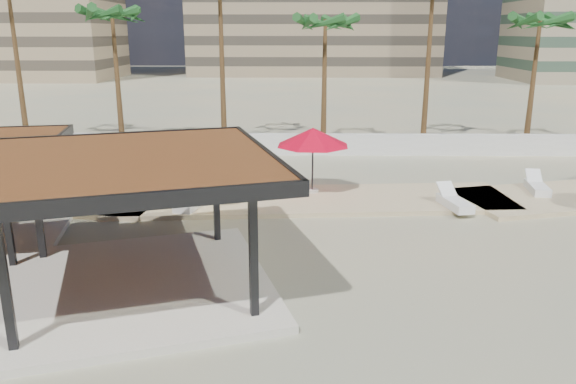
# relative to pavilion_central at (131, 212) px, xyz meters

# --- Properties ---
(ground) EXTENTS (200.00, 200.00, 0.00)m
(ground) POSITION_rel_pavilion_central_xyz_m (2.89, 1.06, -2.19)
(ground) COLOR tan
(ground) RESTS_ON ground
(promenade) EXTENTS (44.45, 7.97, 0.24)m
(promenade) POSITION_rel_pavilion_central_xyz_m (4.89, 8.73, -2.13)
(promenade) COLOR #C6B284
(promenade) RESTS_ON ground
(boundary_wall) EXTENTS (56.00, 0.30, 1.20)m
(boundary_wall) POSITION_rel_pavilion_central_xyz_m (2.89, 17.06, -1.59)
(boundary_wall) COLOR silver
(boundary_wall) RESTS_ON ground
(pavilion_central) EXTENTS (9.05, 9.05, 3.67)m
(pavilion_central) POSITION_rel_pavilion_central_xyz_m (0.00, 0.00, 0.00)
(pavilion_central) COLOR beige
(pavilion_central) RESTS_ON ground
(umbrella_b) EXTENTS (3.64, 3.64, 2.51)m
(umbrella_b) POSITION_rel_pavilion_central_xyz_m (0.67, 7.06, 0.15)
(umbrella_b) COLOR beige
(umbrella_b) RESTS_ON promenade
(umbrella_c) EXTENTS (3.90, 3.90, 2.72)m
(umbrella_c) POSITION_rel_pavilion_central_xyz_m (4.93, 8.91, 0.32)
(umbrella_c) COLOR beige
(umbrella_c) RESTS_ON promenade
(lounger_a) EXTENTS (1.16, 2.25, 0.81)m
(lounger_a) POSITION_rel_pavilion_central_xyz_m (0.26, 6.91, -1.81)
(lounger_a) COLOR white
(lounger_a) RESTS_ON promenade
(lounger_b) EXTENTS (1.05, 2.12, 0.77)m
(lounger_b) POSITION_rel_pavilion_central_xyz_m (10.32, 6.91, -1.82)
(lounger_b) COLOR white
(lounger_b) RESTS_ON promenade
(lounger_d) EXTENTS (0.91, 2.06, 0.75)m
(lounger_d) POSITION_rel_pavilion_central_xyz_m (14.40, 9.16, -1.83)
(lounger_d) COLOR white
(lounger_d) RESTS_ON promenade
(palm_c) EXTENTS (3.00, 3.00, 8.43)m
(palm_c) POSITION_rel_pavilion_central_xyz_m (-6.11, 19.16, 5.13)
(palm_c) COLOR brown
(palm_c) RESTS_ON ground
(palm_e) EXTENTS (3.00, 3.00, 7.97)m
(palm_e) POSITION_rel_pavilion_central_xyz_m (5.89, 19.46, 4.69)
(palm_e) COLOR brown
(palm_e) RESTS_ON ground
(palm_g) EXTENTS (3.00, 3.00, 8.03)m
(palm_g) POSITION_rel_pavilion_central_xyz_m (17.89, 19.26, 4.75)
(palm_g) COLOR brown
(palm_g) RESTS_ON ground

